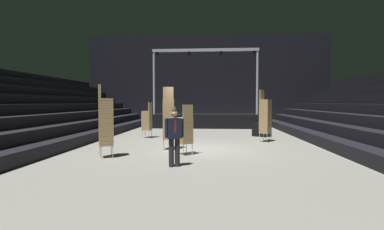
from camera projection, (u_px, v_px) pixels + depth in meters
ground_plane at (199, 150)px, 11.52m from camera, size 22.00×30.00×0.10m
arena_end_wall at (207, 79)px, 26.29m from camera, size 22.00×0.30×8.00m
bleacher_bank_left at (24, 104)px, 13.01m from camera, size 6.00×24.00×3.60m
stage_riser at (205, 119)px, 21.61m from camera, size 7.86×2.77×5.68m
man_with_tie at (174, 134)px, 8.30m from camera, size 0.56×0.37×1.69m
chair_stack_front_left at (168, 118)px, 11.37m from camera, size 0.50×0.50×2.48m
chair_stack_front_right at (265, 116)px, 13.57m from camera, size 0.61×0.61×2.48m
chair_stack_mid_left at (147, 120)px, 15.14m from camera, size 0.51×0.51×1.88m
chair_stack_mid_right at (185, 130)px, 10.23m from camera, size 0.62×0.62×1.79m
chair_stack_mid_centre at (170, 118)px, 14.71m from camera, size 0.58×0.58×2.14m
chair_stack_rear_left at (106, 121)px, 9.70m from camera, size 0.59×0.59×2.48m
equipment_road_case at (262, 130)px, 15.78m from camera, size 1.08×0.99×0.73m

